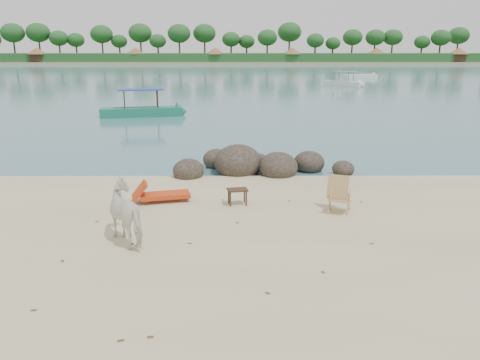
% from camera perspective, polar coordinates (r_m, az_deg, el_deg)
% --- Properties ---
extents(water, '(400.00, 400.00, 0.00)m').
position_cam_1_polar(water, '(99.58, -0.35, 13.22)').
color(water, '#3B7077').
rests_on(water, ground).
extents(far_shore, '(420.00, 90.00, 1.40)m').
position_cam_1_polar(far_shore, '(179.54, -0.35, 14.30)').
color(far_shore, tan).
rests_on(far_shore, ground).
extents(far_scenery, '(420.00, 18.00, 9.50)m').
position_cam_1_polar(far_scenery, '(146.19, -0.34, 15.22)').
color(far_scenery, '#1E4C1E').
rests_on(far_scenery, ground).
extents(boulders, '(6.33, 2.87, 1.28)m').
position_cam_1_polar(boulders, '(16.69, 1.50, 1.86)').
color(boulders, '#2A251C').
rests_on(boulders, ground).
extents(cow, '(1.57, 1.70, 1.35)m').
position_cam_1_polar(cow, '(10.75, -13.26, -4.03)').
color(cow, white).
rests_on(cow, ground).
extents(side_table, '(0.61, 0.46, 0.45)m').
position_cam_1_polar(side_table, '(13.04, -0.32, -2.19)').
color(side_table, black).
rests_on(side_table, ground).
extents(lounge_chair, '(1.85, 1.01, 0.53)m').
position_cam_1_polar(lounge_chair, '(13.48, -9.13, -1.62)').
color(lounge_chair, '#C53E17').
rests_on(lounge_chair, ground).
extents(deck_chair, '(0.80, 0.83, 0.95)m').
position_cam_1_polar(deck_chair, '(12.62, 12.06, -1.97)').
color(deck_chair, tan).
rests_on(deck_chair, ground).
extents(boat_near, '(6.08, 2.59, 2.89)m').
position_cam_1_polar(boat_near, '(31.65, -12.03, 10.29)').
color(boat_near, '#197054').
rests_on(boat_near, water).
extents(boat_mid, '(4.95, 4.93, 2.78)m').
position_cam_1_polar(boat_mid, '(59.09, 12.54, 12.54)').
color(boat_mid, silver).
rests_on(boat_mid, water).
extents(boat_far, '(6.16, 3.19, 0.70)m').
position_cam_1_polar(boat_far, '(74.82, 14.46, 12.20)').
color(boat_far, silver).
rests_on(boat_far, water).
extents(dead_leaves, '(7.96, 6.88, 0.00)m').
position_cam_1_polar(dead_leaves, '(10.54, -3.20, -7.94)').
color(dead_leaves, brown).
rests_on(dead_leaves, ground).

